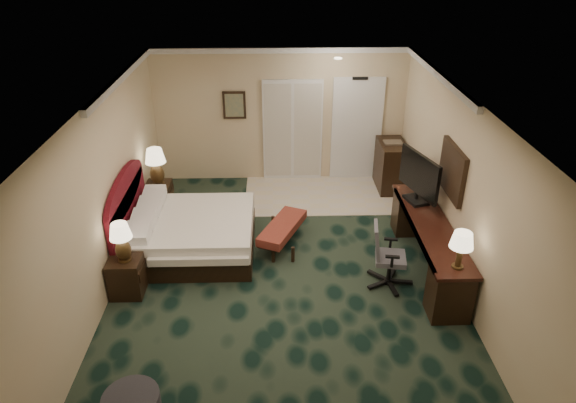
{
  "coord_description": "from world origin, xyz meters",
  "views": [
    {
      "loc": [
        -0.12,
        -6.12,
        4.65
      ],
      "look_at": [
        0.07,
        0.6,
        1.08
      ],
      "focal_mm": 32.0,
      "sensor_mm": 36.0,
      "label": 1
    }
  ],
  "objects_px": {
    "bed_bench": "(282,234)",
    "minibar": "(391,166)",
    "lamp_near": "(122,242)",
    "desk": "(427,246)",
    "bed": "(194,234)",
    "nightstand_far": "(160,197)",
    "tv": "(419,179)",
    "lamp_far": "(156,167)",
    "nightstand_near": "(127,275)",
    "desk_chair": "(391,256)"
  },
  "relations": [
    {
      "from": "bed_bench",
      "to": "minibar",
      "type": "distance_m",
      "value": 3.05
    },
    {
      "from": "lamp_near",
      "to": "desk",
      "type": "xyz_separation_m",
      "value": [
        4.42,
        0.5,
        -0.47
      ]
    },
    {
      "from": "bed_bench",
      "to": "bed",
      "type": "bearing_deg",
      "value": -150.5
    },
    {
      "from": "bed",
      "to": "nightstand_far",
      "type": "bearing_deg",
      "value": 120.68
    },
    {
      "from": "tv",
      "to": "minibar",
      "type": "height_order",
      "value": "tv"
    },
    {
      "from": "lamp_far",
      "to": "desk",
      "type": "distance_m",
      "value": 4.88
    },
    {
      "from": "bed_bench",
      "to": "lamp_far",
      "type": "bearing_deg",
      "value": 175.2
    },
    {
      "from": "bed",
      "to": "minibar",
      "type": "distance_m",
      "value": 4.27
    },
    {
      "from": "lamp_far",
      "to": "nightstand_far",
      "type": "bearing_deg",
      "value": -176.27
    },
    {
      "from": "lamp_far",
      "to": "bed_bench",
      "type": "xyz_separation_m",
      "value": [
        2.24,
        -1.24,
        -0.7
      ]
    },
    {
      "from": "nightstand_near",
      "to": "desk",
      "type": "xyz_separation_m",
      "value": [
        4.44,
        0.46,
        0.1
      ]
    },
    {
      "from": "lamp_far",
      "to": "bed_bench",
      "type": "distance_m",
      "value": 2.65
    },
    {
      "from": "bed_bench",
      "to": "minibar",
      "type": "xyz_separation_m",
      "value": [
        2.21,
        2.09,
        0.28
      ]
    },
    {
      "from": "lamp_near",
      "to": "desk_chair",
      "type": "xyz_separation_m",
      "value": [
        3.77,
        0.12,
        -0.37
      ]
    },
    {
      "from": "lamp_far",
      "to": "bed_bench",
      "type": "height_order",
      "value": "lamp_far"
    },
    {
      "from": "lamp_far",
      "to": "desk",
      "type": "bearing_deg",
      "value": -23.89
    },
    {
      "from": "nightstand_far",
      "to": "tv",
      "type": "bearing_deg",
      "value": -15.62
    },
    {
      "from": "desk",
      "to": "tv",
      "type": "relative_size",
      "value": 2.61
    },
    {
      "from": "lamp_far",
      "to": "desk",
      "type": "height_order",
      "value": "lamp_far"
    },
    {
      "from": "bed",
      "to": "tv",
      "type": "height_order",
      "value": "tv"
    },
    {
      "from": "nightstand_near",
      "to": "lamp_far",
      "type": "xyz_separation_m",
      "value": [
        0.01,
        2.43,
        0.61
      ]
    },
    {
      "from": "lamp_far",
      "to": "tv",
      "type": "bearing_deg",
      "value": -15.68
    },
    {
      "from": "lamp_near",
      "to": "minibar",
      "type": "relative_size",
      "value": 0.61
    },
    {
      "from": "lamp_far",
      "to": "desk_chair",
      "type": "relative_size",
      "value": 0.7
    },
    {
      "from": "nightstand_far",
      "to": "desk",
      "type": "xyz_separation_m",
      "value": [
        4.45,
        -1.96,
        0.11
      ]
    },
    {
      "from": "nightstand_near",
      "to": "desk",
      "type": "height_order",
      "value": "desk"
    },
    {
      "from": "desk",
      "to": "minibar",
      "type": "height_order",
      "value": "minibar"
    },
    {
      "from": "minibar",
      "to": "lamp_near",
      "type": "bearing_deg",
      "value": -143.19
    },
    {
      "from": "tv",
      "to": "minibar",
      "type": "distance_m",
      "value": 2.19
    },
    {
      "from": "bed",
      "to": "lamp_near",
      "type": "distance_m",
      "value": 1.46
    },
    {
      "from": "bed",
      "to": "nightstand_near",
      "type": "height_order",
      "value": "bed"
    },
    {
      "from": "desk",
      "to": "desk_chair",
      "type": "xyz_separation_m",
      "value": [
        -0.65,
        -0.39,
        0.1
      ]
    },
    {
      "from": "desk_chair",
      "to": "minibar",
      "type": "xyz_separation_m",
      "value": [
        0.66,
        3.2,
        -0.01
      ]
    },
    {
      "from": "nightstand_near",
      "to": "bed_bench",
      "type": "relative_size",
      "value": 0.48
    },
    {
      "from": "lamp_near",
      "to": "desk_chair",
      "type": "relative_size",
      "value": 0.59
    },
    {
      "from": "lamp_near",
      "to": "bed",
      "type": "bearing_deg",
      "value": 54.22
    },
    {
      "from": "nightstand_near",
      "to": "desk_chair",
      "type": "distance_m",
      "value": 3.79
    },
    {
      "from": "desk_chair",
      "to": "nightstand_far",
      "type": "bearing_deg",
      "value": 157.16
    },
    {
      "from": "nightstand_near",
      "to": "desk_chair",
      "type": "relative_size",
      "value": 0.58
    },
    {
      "from": "desk",
      "to": "tv",
      "type": "xyz_separation_m",
      "value": [
        -0.04,
        0.73,
        0.79
      ]
    },
    {
      "from": "nightstand_far",
      "to": "bed_bench",
      "type": "bearing_deg",
      "value": -28.93
    },
    {
      "from": "bed",
      "to": "tv",
      "type": "bearing_deg",
      "value": 2.28
    },
    {
      "from": "tv",
      "to": "nightstand_near",
      "type": "bearing_deg",
      "value": 177.84
    },
    {
      "from": "bed",
      "to": "desk_chair",
      "type": "relative_size",
      "value": 1.94
    },
    {
      "from": "tv",
      "to": "lamp_far",
      "type": "bearing_deg",
      "value": 146.98
    },
    {
      "from": "nightstand_far",
      "to": "lamp_far",
      "type": "bearing_deg",
      "value": 3.73
    },
    {
      "from": "bed",
      "to": "lamp_near",
      "type": "bearing_deg",
      "value": -125.78
    },
    {
      "from": "bed_bench",
      "to": "minibar",
      "type": "height_order",
      "value": "minibar"
    },
    {
      "from": "tv",
      "to": "nightstand_far",
      "type": "bearing_deg",
      "value": 147.04
    },
    {
      "from": "lamp_near",
      "to": "tv",
      "type": "relative_size",
      "value": 0.56
    }
  ]
}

